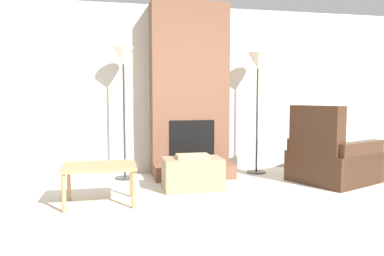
# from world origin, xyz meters

# --- Properties ---
(ground_plane) EXTENTS (24.00, 24.00, 0.00)m
(ground_plane) POSITION_xyz_m (0.00, 0.00, 0.00)
(ground_plane) COLOR beige
(wall_back) EXTENTS (7.62, 0.06, 2.60)m
(wall_back) POSITION_xyz_m (0.00, 2.76, 1.30)
(wall_back) COLOR beige
(wall_back) RESTS_ON ground_plane
(fireplace) EXTENTS (1.17, 0.78, 2.60)m
(fireplace) POSITION_xyz_m (0.00, 2.49, 1.22)
(fireplace) COLOR brown
(fireplace) RESTS_ON ground_plane
(ottoman) EXTENTS (0.75, 0.44, 0.46)m
(ottoman) POSITION_xyz_m (-0.16, 1.52, 0.21)
(ottoman) COLOR #998460
(ottoman) RESTS_ON ground_plane
(armchair) EXTENTS (1.31, 1.24, 1.08)m
(armchair) POSITION_xyz_m (1.81, 1.52, 0.31)
(armchair) COLOR #422819
(armchair) RESTS_ON ground_plane
(side_table) EXTENTS (0.79, 0.55, 0.45)m
(side_table) POSITION_xyz_m (-1.31, 1.08, 0.39)
(side_table) COLOR tan
(side_table) RESTS_ON ground_plane
(floor_lamp_left) EXTENTS (0.32, 0.32, 1.90)m
(floor_lamp_left) POSITION_xyz_m (-0.99, 2.35, 1.62)
(floor_lamp_left) COLOR #333333
(floor_lamp_left) RESTS_ON ground_plane
(floor_lamp_right) EXTENTS (0.32, 0.32, 1.87)m
(floor_lamp_right) POSITION_xyz_m (1.05, 2.35, 1.60)
(floor_lamp_right) COLOR #333333
(floor_lamp_right) RESTS_ON ground_plane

